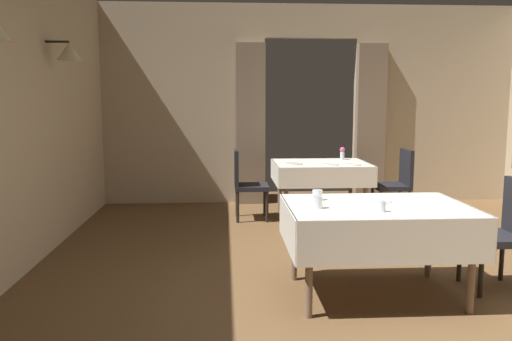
% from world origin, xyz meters
% --- Properties ---
extents(ground, '(10.08, 10.08, 0.00)m').
position_xyz_m(ground, '(0.00, 0.00, 0.00)').
color(ground, brown).
extents(wall_back, '(6.40, 0.27, 3.00)m').
position_xyz_m(wall_back, '(0.00, 4.18, 1.51)').
color(wall_back, tan).
rests_on(wall_back, ground).
extents(dining_table_mid, '(1.45, 1.03, 0.75)m').
position_xyz_m(dining_table_mid, '(-0.11, 0.24, 0.65)').
color(dining_table_mid, '#7A604C').
rests_on(dining_table_mid, ground).
extents(dining_table_far, '(1.25, 1.00, 0.75)m').
position_xyz_m(dining_table_far, '(-0.03, 3.02, 0.66)').
color(dining_table_far, '#7A604C').
rests_on(dining_table_far, ground).
extents(chair_mid_right, '(0.44, 0.44, 0.93)m').
position_xyz_m(chair_mid_right, '(1.00, 0.32, 0.52)').
color(chair_mid_right, black).
rests_on(chair_mid_right, ground).
extents(chair_far_right, '(0.44, 0.44, 0.93)m').
position_xyz_m(chair_far_right, '(0.98, 2.92, 0.52)').
color(chair_far_right, black).
rests_on(chair_far_right, ground).
extents(chair_far_left, '(0.44, 0.44, 0.93)m').
position_xyz_m(chair_far_left, '(-1.04, 2.99, 0.52)').
color(chair_far_left, black).
rests_on(chair_far_left, ground).
extents(glass_mid_a, '(0.08, 0.08, 0.10)m').
position_xyz_m(glass_mid_a, '(-0.61, 0.13, 0.80)').
color(glass_mid_a, silver).
rests_on(glass_mid_a, dining_table_mid).
extents(glass_mid_b, '(0.08, 0.08, 0.09)m').
position_xyz_m(glass_mid_b, '(-0.55, 0.46, 0.79)').
color(glass_mid_b, silver).
rests_on(glass_mid_b, dining_table_mid).
extents(glass_mid_c, '(0.06, 0.06, 0.08)m').
position_xyz_m(glass_mid_c, '(-0.15, -0.02, 0.79)').
color(glass_mid_c, silver).
rests_on(glass_mid_c, dining_table_mid).
extents(plate_mid_d, '(0.23, 0.23, 0.01)m').
position_xyz_m(plate_mid_d, '(-0.07, 0.37, 0.76)').
color(plate_mid_d, white).
rests_on(plate_mid_d, dining_table_mid).
extents(flower_vase_far, '(0.07, 0.07, 0.18)m').
position_xyz_m(flower_vase_far, '(0.33, 3.34, 0.85)').
color(flower_vase_far, silver).
rests_on(flower_vase_far, dining_table_far).
extents(plate_far_b, '(0.20, 0.20, 0.01)m').
position_xyz_m(plate_far_b, '(0.04, 2.77, 0.76)').
color(plate_far_b, white).
rests_on(plate_far_b, dining_table_far).
extents(plate_far_c, '(0.24, 0.24, 0.01)m').
position_xyz_m(plate_far_c, '(-0.42, 2.88, 0.76)').
color(plate_far_c, white).
rests_on(plate_far_c, dining_table_far).
extents(plate_far_d, '(0.21, 0.21, 0.01)m').
position_xyz_m(plate_far_d, '(0.32, 2.74, 0.76)').
color(plate_far_d, white).
rests_on(plate_far_d, dining_table_far).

